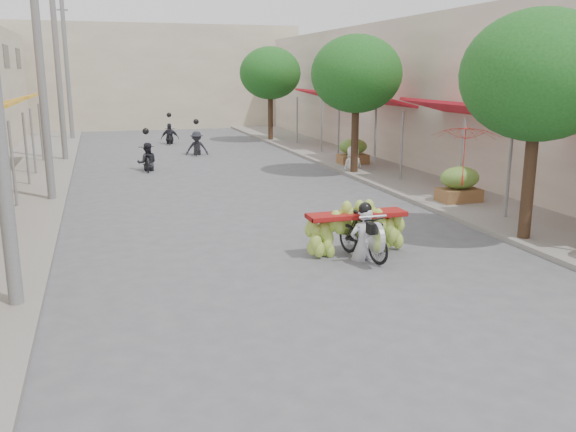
# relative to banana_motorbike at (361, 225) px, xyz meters

# --- Properties ---
(ground) EXTENTS (120.00, 120.00, 0.00)m
(ground) POSITION_rel_banana_motorbike_xyz_m (-1.29, -4.08, -0.69)
(ground) COLOR #59595E
(ground) RESTS_ON ground
(sidewalk_left) EXTENTS (4.00, 60.00, 0.12)m
(sidewalk_left) POSITION_rel_banana_motorbike_xyz_m (-8.29, 10.92, -0.63)
(sidewalk_left) COLOR gray
(sidewalk_left) RESTS_ON ground
(sidewalk_right) EXTENTS (4.00, 60.00, 0.12)m
(sidewalk_right) POSITION_rel_banana_motorbike_xyz_m (5.71, 10.92, -0.63)
(sidewalk_right) COLOR gray
(sidewalk_right) RESTS_ON ground
(shophouse_row_right) EXTENTS (9.77, 40.00, 6.00)m
(shophouse_row_right) POSITION_rel_banana_motorbike_xyz_m (10.70, 9.92, 2.31)
(shophouse_row_right) COLOR beige
(shophouse_row_right) RESTS_ON ground
(far_building) EXTENTS (20.00, 6.00, 7.00)m
(far_building) POSITION_rel_banana_motorbike_xyz_m (-1.29, 33.92, 2.81)
(far_building) COLOR beige
(far_building) RESTS_ON ground
(utility_pole_mid) EXTENTS (0.60, 0.24, 8.00)m
(utility_pole_mid) POSITION_rel_banana_motorbike_xyz_m (-6.69, 7.92, 3.33)
(utility_pole_mid) COLOR slate
(utility_pole_mid) RESTS_ON ground
(utility_pole_far) EXTENTS (0.60, 0.24, 8.00)m
(utility_pole_far) POSITION_rel_banana_motorbike_xyz_m (-6.69, 16.92, 3.33)
(utility_pole_far) COLOR slate
(utility_pole_far) RESTS_ON ground
(utility_pole_back) EXTENTS (0.60, 0.24, 8.00)m
(utility_pole_back) POSITION_rel_banana_motorbike_xyz_m (-6.69, 25.92, 3.33)
(utility_pole_back) COLOR slate
(utility_pole_back) RESTS_ON ground
(street_tree_near) EXTENTS (3.40, 3.40, 5.25)m
(street_tree_near) POSITION_rel_banana_motorbike_xyz_m (4.11, -0.08, 3.09)
(street_tree_near) COLOR #3A2719
(street_tree_near) RESTS_ON ground
(street_tree_mid) EXTENTS (3.40, 3.40, 5.25)m
(street_tree_mid) POSITION_rel_banana_motorbike_xyz_m (4.11, 9.92, 3.09)
(street_tree_mid) COLOR #3A2719
(street_tree_mid) RESTS_ON ground
(street_tree_far) EXTENTS (3.40, 3.40, 5.25)m
(street_tree_far) POSITION_rel_banana_motorbike_xyz_m (4.11, 21.92, 3.09)
(street_tree_far) COLOR #3A2719
(street_tree_far) RESTS_ON ground
(produce_crate_mid) EXTENTS (1.20, 0.88, 1.16)m
(produce_crate_mid) POSITION_rel_banana_motorbike_xyz_m (4.91, 3.92, 0.02)
(produce_crate_mid) COLOR brown
(produce_crate_mid) RESTS_ON ground
(produce_crate_far) EXTENTS (1.20, 0.88, 1.16)m
(produce_crate_far) POSITION_rel_banana_motorbike_xyz_m (4.91, 11.92, 0.02)
(produce_crate_far) COLOR brown
(produce_crate_far) RESTS_ON ground
(banana_motorbike) EXTENTS (2.20, 1.87, 2.08)m
(banana_motorbike) POSITION_rel_banana_motorbike_xyz_m (0.00, 0.00, 0.00)
(banana_motorbike) COLOR black
(banana_motorbike) RESTS_ON ground
(market_umbrella) EXTENTS (2.20, 2.20, 1.71)m
(market_umbrella) POSITION_rel_banana_motorbike_xyz_m (4.51, 3.14, 1.76)
(market_umbrella) COLOR red
(market_umbrella) RESTS_ON ground
(pedestrian) EXTENTS (0.94, 0.63, 1.78)m
(pedestrian) POSITION_rel_banana_motorbike_xyz_m (4.42, 10.77, 0.32)
(pedestrian) COLOR white
(pedestrian) RESTS_ON ground
(bg_motorbike_a) EXTENTS (0.81, 1.67, 1.95)m
(bg_motorbike_a) POSITION_rel_banana_motorbike_xyz_m (-3.43, 13.29, 0.04)
(bg_motorbike_a) COLOR black
(bg_motorbike_a) RESTS_ON ground
(bg_motorbike_b) EXTENTS (1.15, 1.57, 1.95)m
(bg_motorbike_b) POSITION_rel_banana_motorbike_xyz_m (-0.79, 17.42, 0.18)
(bg_motorbike_b) COLOR black
(bg_motorbike_b) RESTS_ON ground
(bg_motorbike_c) EXTENTS (1.04, 1.52, 1.95)m
(bg_motorbike_c) POSITION_rel_banana_motorbike_xyz_m (-1.50, 22.42, 0.14)
(bg_motorbike_c) COLOR black
(bg_motorbike_c) RESTS_ON ground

